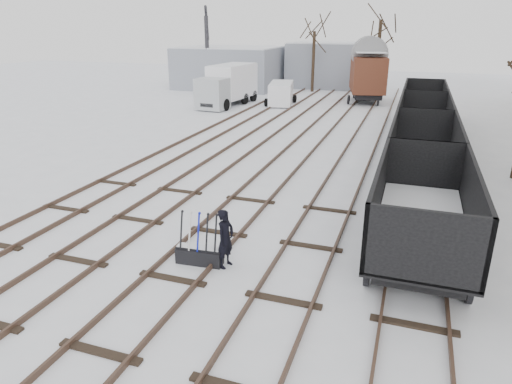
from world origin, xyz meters
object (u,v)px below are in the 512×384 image
freight_wagon_a (421,223)px  box_van_wagon (368,73)px  lorry (228,85)px  panel_van (281,93)px  crane (209,70)px  ground_frame (200,254)px  worker (225,239)px

freight_wagon_a → box_van_wagon: size_ratio=1.10×
lorry → panel_van: 4.40m
crane → panel_van: bearing=-53.1°
ground_frame → box_van_wagon: 30.17m
panel_van → box_van_wagon: bearing=18.5°
ground_frame → worker: worker is taller
box_van_wagon → lorry: box_van_wagon is taller
freight_wagon_a → box_van_wagon: bearing=99.4°
lorry → crane: size_ratio=0.91×
lorry → panel_van: (3.97, 1.75, -0.70)m
freight_wagon_a → ground_frame: bearing=-156.5°
ground_frame → worker: (0.75, 0.10, 0.55)m
ground_frame → freight_wagon_a: bearing=19.4°
lorry → worker: bearing=-61.9°
box_van_wagon → freight_wagon_a: bearing=-91.8°
ground_frame → box_van_wagon: (1.14, 30.07, 2.14)m
worker → crane: crane is taller
freight_wagon_a → lorry: bearing=124.2°
ground_frame → worker: size_ratio=0.89×
freight_wagon_a → crane: bearing=124.4°
worker → panel_van: panel_van is taller
worker → ground_frame: bearing=109.9°
worker → panel_van: 26.91m
freight_wagon_a → worker: bearing=-154.3°
worker → freight_wagon_a: (4.96, 2.38, 0.18)m
worker → lorry: size_ratio=0.23×
lorry → panel_van: lorry is taller
freight_wagon_a → panel_van: (-11.01, 23.84, -0.08)m
box_van_wagon → crane: (-15.27, 1.37, -0.35)m
crane → freight_wagon_a: bearing=-78.5°
ground_frame → box_van_wagon: bearing=83.7°
worker → box_van_wagon: size_ratio=0.28×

